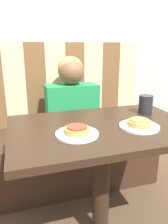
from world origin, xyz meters
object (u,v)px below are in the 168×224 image
at_px(person, 72,95).
at_px(drinking_cup, 146,105).
at_px(plate_left, 77,134).
at_px(pizza_left, 77,130).
at_px(plate_right, 139,126).
at_px(pizza_right, 139,123).

bearing_deg(person, drinking_cup, -59.28).
xyz_separation_m(plate_left, pizza_left, (0.00, 0.00, 0.02)).
height_order(plate_right, drinking_cup, drinking_cup).
bearing_deg(pizza_right, plate_left, -180.00).
relative_size(plate_left, plate_right, 1.00).
distance_m(person, drinking_cup, 0.66).
distance_m(plate_left, plate_right, 0.34).
relative_size(person, pizza_left, 4.97).
relative_size(plate_left, pizza_left, 1.68).
bearing_deg(pizza_left, person, 77.66).
xyz_separation_m(person, drinking_cup, (0.34, -0.57, 0.04)).
height_order(pizza_right, drinking_cup, drinking_cup).
bearing_deg(pizza_left, plate_left, -90.00).
bearing_deg(pizza_right, pizza_left, 180.00).
distance_m(plate_right, pizza_right, 0.02).
distance_m(person, pizza_left, 0.79).
distance_m(plate_left, drinking_cup, 0.55).
bearing_deg(drinking_cup, person, 120.72).
bearing_deg(drinking_cup, plate_left, -157.68).
xyz_separation_m(person, pizza_left, (-0.17, -0.77, 0.01)).
distance_m(person, plate_left, 0.79).
xyz_separation_m(plate_left, pizza_right, (0.34, 0.00, 0.02)).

